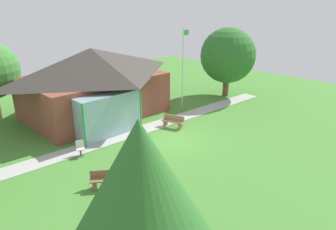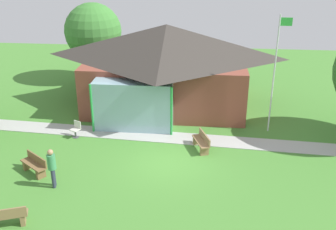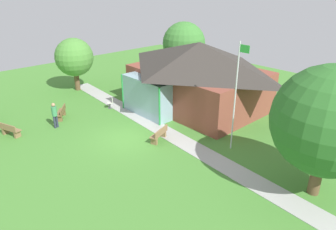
# 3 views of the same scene
# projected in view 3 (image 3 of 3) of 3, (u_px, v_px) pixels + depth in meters

# --- Properties ---
(ground_plane) EXTENTS (44.00, 44.00, 0.00)m
(ground_plane) POSITION_uv_depth(u_px,v_px,m) (128.00, 139.00, 19.39)
(ground_plane) COLOR #478433
(pavilion) EXTENTS (10.33, 8.42, 4.95)m
(pavilion) POSITION_uv_depth(u_px,v_px,m) (197.00, 74.00, 23.40)
(pavilion) COLOR brown
(pavilion) RESTS_ON ground_plane
(footpath) EXTENTS (23.94, 2.97, 0.03)m
(footpath) POSITION_uv_depth(u_px,v_px,m) (157.00, 127.00, 20.88)
(footpath) COLOR #ADADA8
(footpath) RESTS_ON ground_plane
(flagpole) EXTENTS (0.64, 0.08, 6.20)m
(flagpole) POSITION_uv_depth(u_px,v_px,m) (236.00, 93.00, 16.96)
(flagpole) COLOR silver
(flagpole) RESTS_ON ground_plane
(bench_front_left) EXTENTS (1.56, 0.92, 0.84)m
(bench_front_left) POSITION_uv_depth(u_px,v_px,m) (10.00, 130.00, 19.63)
(bench_front_left) COLOR olive
(bench_front_left) RESTS_ON ground_plane
(bench_mid_left) EXTENTS (1.46, 1.26, 0.84)m
(bench_mid_left) POSITION_uv_depth(u_px,v_px,m) (61.00, 113.00, 22.16)
(bench_mid_left) COLOR brown
(bench_mid_left) RESTS_ON ground_plane
(bench_rear_near_path) EXTENTS (0.92, 1.56, 0.84)m
(bench_rear_near_path) POSITION_uv_depth(u_px,v_px,m) (159.00, 135.00, 19.03)
(bench_rear_near_path) COLOR olive
(bench_rear_near_path) RESTS_ON ground_plane
(patio_chair_west) EXTENTS (0.59, 0.59, 0.86)m
(patio_chair_west) POSITION_uv_depth(u_px,v_px,m) (111.00, 103.00, 23.93)
(patio_chair_west) COLOR beige
(patio_chair_west) RESTS_ON ground_plane
(visitor_strolling_lawn) EXTENTS (0.34, 0.34, 1.74)m
(visitor_strolling_lawn) POSITION_uv_depth(u_px,v_px,m) (55.00, 113.00, 20.50)
(visitor_strolling_lawn) COLOR #2D3347
(visitor_strolling_lawn) RESTS_ON ground_plane
(tree_east_hedge) EXTENTS (4.77, 4.77, 6.03)m
(tree_east_hedge) POSITION_uv_depth(u_px,v_px,m) (328.00, 121.00, 13.05)
(tree_east_hedge) COLOR brown
(tree_east_hedge) RESTS_ON ground_plane
(tree_west_hedge) EXTENTS (3.27, 3.27, 4.58)m
(tree_west_hedge) POSITION_uv_depth(u_px,v_px,m) (74.00, 57.00, 26.96)
(tree_west_hedge) COLOR brown
(tree_west_hedge) RESTS_ON ground_plane
(tree_behind_pavilion_left) EXTENTS (3.99, 3.99, 5.59)m
(tree_behind_pavilion_left) POSITION_uv_depth(u_px,v_px,m) (184.00, 44.00, 29.36)
(tree_behind_pavilion_left) COLOR brown
(tree_behind_pavilion_left) RESTS_ON ground_plane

